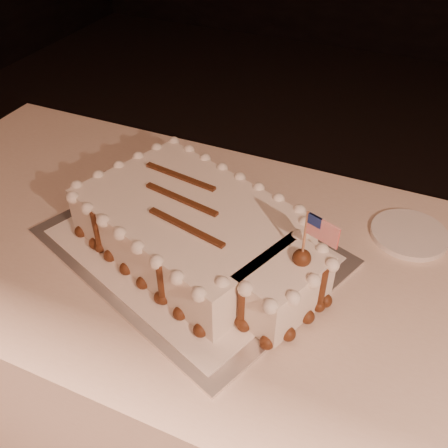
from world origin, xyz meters
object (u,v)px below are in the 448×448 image
at_px(banquet_table, 344,404).
at_px(side_plate, 409,234).
at_px(sheet_cake, 200,232).
at_px(cake_board, 190,246).

relative_size(banquet_table, side_plate, 14.20).
relative_size(banquet_table, sheet_cake, 4.07).
bearing_deg(banquet_table, sheet_cake, -176.94).
distance_m(banquet_table, cake_board, 0.55).
xyz_separation_m(cake_board, sheet_cake, (0.03, -0.01, 0.06)).
height_order(sheet_cake, side_plate, sheet_cake).
distance_m(cake_board, sheet_cake, 0.07).
distance_m(banquet_table, side_plate, 0.44).
height_order(banquet_table, sheet_cake, sheet_cake).
bearing_deg(side_plate, banquet_table, -99.02).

